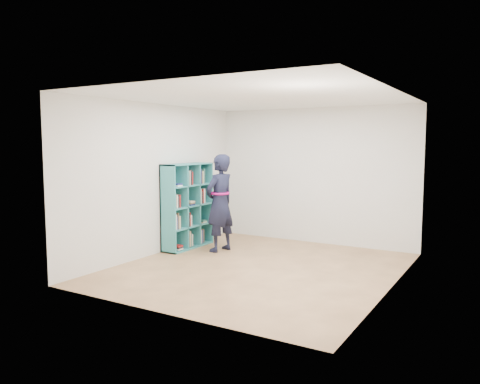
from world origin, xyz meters
The scene contains 9 objects.
floor centered at (0.00, 0.00, 0.00)m, with size 4.50×4.50×0.00m, color brown.
ceiling centered at (0.00, 0.00, 2.60)m, with size 4.50×4.50×0.00m, color white.
wall_left centered at (-2.00, 0.00, 1.30)m, with size 0.02×4.50×2.60m, color silver.
wall_right centered at (2.00, 0.00, 1.30)m, with size 0.02×4.50×2.60m, color silver.
wall_back centered at (0.00, 2.25, 1.30)m, with size 4.00×0.02×2.60m, color silver.
wall_front centered at (0.00, -2.25, 1.30)m, with size 4.00×0.02×2.60m, color silver.
bookshelf centered at (-1.85, 0.63, 0.75)m, with size 0.34×1.17×1.56m.
person centered at (-1.15, 0.69, 0.87)m, with size 0.52×0.69×1.73m.
smartphone centered at (-1.28, 0.81, 0.98)m, with size 0.01×0.10×0.13m.
Camera 1 is at (3.36, -6.22, 1.91)m, focal length 35.00 mm.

